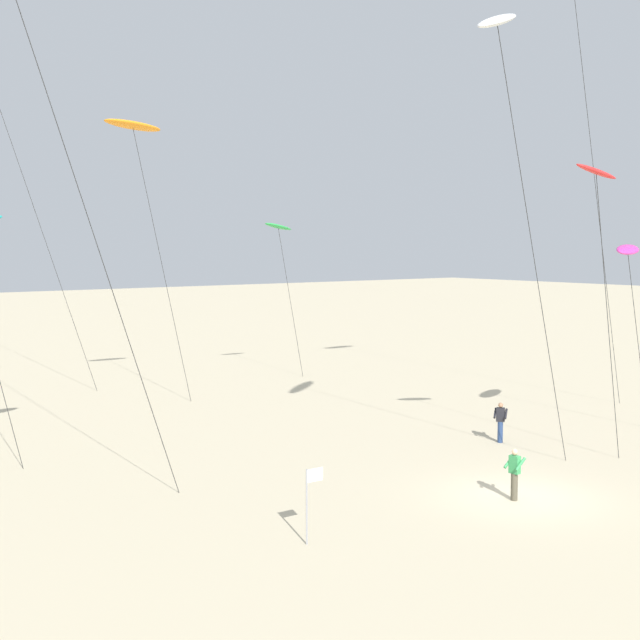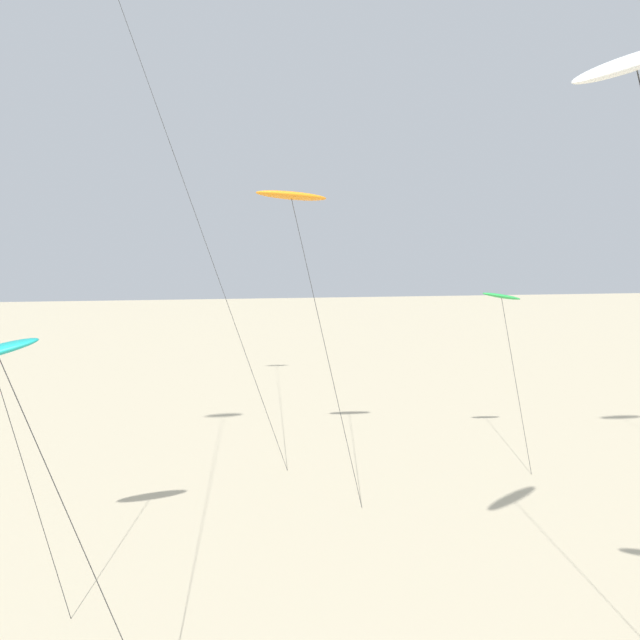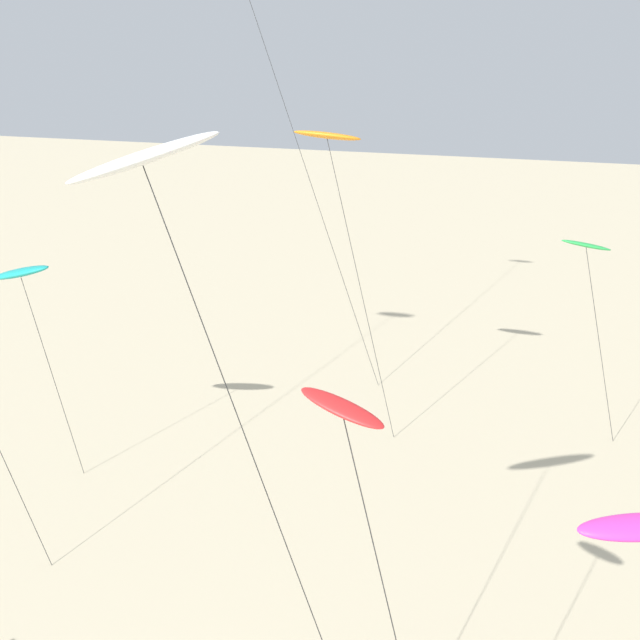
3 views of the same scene
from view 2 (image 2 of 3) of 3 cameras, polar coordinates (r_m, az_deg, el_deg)
name	(u,v)px [view 2 (image 2 of 3)]	position (r m, az deg, el deg)	size (l,w,h in m)	color
kite_green	(502,298)	(39.07, 13.25, 1.56)	(3.14, 0.95, 9.53)	green
kite_white	(638,67)	(15.00, 22.38, 16.85)	(6.86, 2.02, 15.99)	white
kite_orange	(292,197)	(32.71, -2.09, 9.01)	(4.77, 1.16, 14.22)	orange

